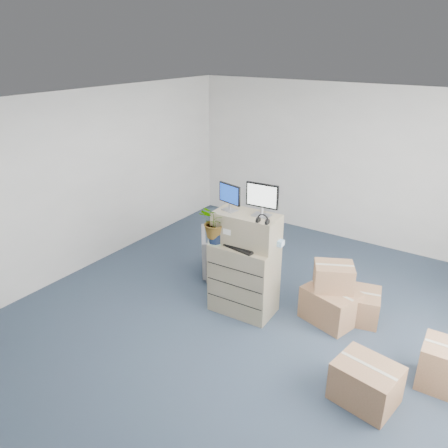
{
  "coord_description": "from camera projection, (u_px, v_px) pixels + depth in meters",
  "views": [
    {
      "loc": [
        2.46,
        -4.02,
        3.45
      ],
      "look_at": [
        -0.53,
        0.4,
        1.2
      ],
      "focal_mm": 35.0,
      "sensor_mm": 36.0,
      "label": 1
    }
  ],
  "objects": [
    {
      "name": "headphones",
      "position": [
        263.0,
        220.0,
        5.25
      ],
      "size": [
        0.15,
        0.02,
        0.15
      ],
      "primitive_type": "torus",
      "rotation": [
        1.57,
        0.0,
        0.05
      ],
      "color": "black",
      "rests_on": "filing_cabinet_upper"
    },
    {
      "name": "monitor_right",
      "position": [
        262.0,
        198.0,
        5.39
      ],
      "size": [
        0.43,
        0.18,
        0.42
      ],
      "rotation": [
        0.0,
        0.0,
        0.08
      ],
      "color": "#99999E",
      "rests_on": "filing_cabinet_upper"
    },
    {
      "name": "tissue_box",
      "position": [
        276.0,
        242.0,
        5.55
      ],
      "size": [
        0.2,
        0.11,
        0.07
      ],
      "primitive_type": "cube",
      "rotation": [
        0.0,
        0.0,
        0.05
      ],
      "color": "#3987C3",
      "rests_on": "external_drive"
    },
    {
      "name": "cardboard_boxes",
      "position": [
        371.0,
        331.0,
        5.18
      ],
      "size": [
        2.32,
        2.03,
        0.8
      ],
      "color": "#886041",
      "rests_on": "ground"
    },
    {
      "name": "filing_cabinet_lower",
      "position": [
        244.0,
        278.0,
        5.87
      ],
      "size": [
        0.87,
        0.56,
        0.99
      ],
      "primitive_type": "cube",
      "rotation": [
        0.0,
        0.0,
        0.05
      ],
      "color": "tan",
      "rests_on": "ground"
    },
    {
      "name": "ground",
      "position": [
        240.0,
        327.0,
        5.68
      ],
      "size": [
        7.0,
        7.0,
        0.0
      ],
      "primitive_type": "plane",
      "color": "#233040",
      "rests_on": "ground"
    },
    {
      "name": "wall_back",
      "position": [
        345.0,
        164.0,
        7.81
      ],
      "size": [
        6.0,
        0.02,
        2.8
      ],
      "primitive_type": "cube",
      "color": "silver",
      "rests_on": "ground"
    },
    {
      "name": "monitor_left",
      "position": [
        230.0,
        196.0,
        5.58
      ],
      "size": [
        0.36,
        0.18,
        0.36
      ],
      "rotation": [
        0.0,
        0.0,
        -0.23
      ],
      "color": "#99999E",
      "rests_on": "filing_cabinet_upper"
    },
    {
      "name": "external_drive",
      "position": [
        269.0,
        246.0,
        5.58
      ],
      "size": [
        0.19,
        0.16,
        0.05
      ],
      "primitive_type": "cube",
      "rotation": [
        0.0,
        0.0,
        0.22
      ],
      "color": "black",
      "rests_on": "filing_cabinet_lower"
    },
    {
      "name": "water_bottle",
      "position": [
        253.0,
        236.0,
        5.61
      ],
      "size": [
        0.08,
        0.08,
        0.27
      ],
      "primitive_type": "cylinder",
      "color": "#969A9E",
      "rests_on": "filing_cabinet_lower"
    },
    {
      "name": "office_chair",
      "position": [
        226.0,
        250.0,
        6.87
      ],
      "size": [
        1.06,
        1.05,
        0.8
      ],
      "primitive_type": "imported",
      "rotation": [
        0.0,
        0.0,
        3.8
      ],
      "color": "slate",
      "rests_on": "ground"
    },
    {
      "name": "phone_dock",
      "position": [
        245.0,
        239.0,
        5.73
      ],
      "size": [
        0.07,
        0.06,
        0.14
      ],
      "rotation": [
        0.0,
        0.0,
        0.05
      ],
      "color": "silver",
      "rests_on": "filing_cabinet_lower"
    },
    {
      "name": "keyboard",
      "position": [
        240.0,
        247.0,
        5.6
      ],
      "size": [
        0.51,
        0.27,
        0.02
      ],
      "primitive_type": "cube",
      "rotation": [
        0.0,
        0.0,
        -0.16
      ],
      "color": "black",
      "rests_on": "filing_cabinet_lower"
    },
    {
      "name": "filing_cabinet_upper",
      "position": [
        247.0,
        229.0,
        5.63
      ],
      "size": [
        0.87,
        0.46,
        0.42
      ],
      "primitive_type": "cube",
      "rotation": [
        0.0,
        0.0,
        0.05
      ],
      "color": "tan",
      "rests_on": "filing_cabinet_lower"
    },
    {
      "name": "potted_plant",
      "position": [
        215.0,
        226.0,
        5.63
      ],
      "size": [
        0.51,
        0.54,
        0.43
      ],
      "rotation": [
        0.0,
        0.0,
        0.05
      ],
      "color": "#89A383",
      "rests_on": "filing_cabinet_lower"
    },
    {
      "name": "mouse",
      "position": [
        266.0,
        255.0,
        5.39
      ],
      "size": [
        0.1,
        0.07,
        0.03
      ],
      "primitive_type": "ellipsoid",
      "rotation": [
        0.0,
        0.0,
        -0.12
      ],
      "color": "silver",
      "rests_on": "filing_cabinet_lower"
    }
  ]
}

